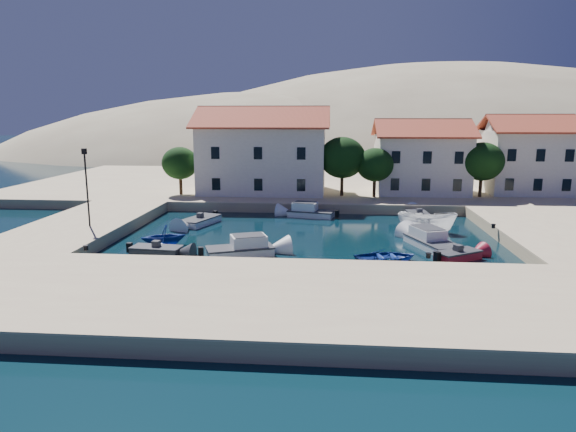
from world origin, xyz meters
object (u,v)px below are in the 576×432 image
object	(u,v)px
building_mid	(421,155)
boat_east	(426,231)
cabin_cruiser_south	(240,249)
cabin_cruiser_east	(432,242)
rowboat_south	(386,261)
building_left	(264,149)
building_right	(527,153)
lamppost	(86,180)

from	to	relation	value
building_mid	boat_east	size ratio (longest dim) A/B	2.12
cabin_cruiser_south	cabin_cruiser_east	distance (m)	14.39
rowboat_south	cabin_cruiser_east	xyz separation A→B (m)	(3.83, 3.95, 0.48)
cabin_cruiser_east	boat_east	world-z (taller)	cabin_cruiser_east
building_mid	boat_east	world-z (taller)	building_mid
building_mid	cabin_cruiser_east	bearing A→B (deg)	-96.62
building_left	rowboat_south	bearing A→B (deg)	-64.78
building_right	cabin_cruiser_south	bearing A→B (deg)	-137.64
building_mid	rowboat_south	xyz separation A→B (m)	(-6.36, -25.72, -5.22)
lamppost	boat_east	distance (m)	28.34
building_right	cabin_cruiser_east	xyz separation A→B (m)	(-14.53, -22.77, -5.00)
building_mid	cabin_cruiser_east	distance (m)	22.43
building_right	cabin_cruiser_south	distance (m)	38.95
building_left	building_right	size ratio (longest dim) A/B	1.56
building_left	building_right	bearing A→B (deg)	3.81
cabin_cruiser_east	cabin_cruiser_south	bearing A→B (deg)	82.95
building_left	cabin_cruiser_east	xyz separation A→B (m)	(15.47, -20.77, -5.46)
lamppost	boat_east	size ratio (longest dim) A/B	1.26
rowboat_south	building_left	bearing A→B (deg)	9.24
building_right	building_left	bearing A→B (deg)	-176.19
building_left	building_mid	bearing A→B (deg)	3.18
building_left	cabin_cruiser_south	xyz separation A→B (m)	(1.46, -24.03, -5.46)
lamppost	cabin_cruiser_south	bearing A→B (deg)	-17.29
building_left	building_mid	size ratio (longest dim) A/B	1.40
cabin_cruiser_south	rowboat_south	bearing A→B (deg)	-24.90
building_mid	building_right	distance (m)	12.04
building_left	boat_east	bearing A→B (deg)	-43.46
rowboat_south	lamppost	bearing A→B (deg)	62.49
rowboat_south	cabin_cruiser_east	bearing A→B (deg)	-60.13
cabin_cruiser_east	building_mid	bearing A→B (deg)	-26.76
cabin_cruiser_south	rowboat_south	xyz separation A→B (m)	(10.19, -0.69, -0.48)
building_left	cabin_cruiser_east	distance (m)	26.47
building_mid	building_right	world-z (taller)	building_right
building_left	boat_east	xyz separation A→B (m)	(16.03, -15.19, -5.94)
building_right	lamppost	xyz separation A→B (m)	(-41.50, -22.00, -0.72)
building_right	rowboat_south	distance (m)	32.88
cabin_cruiser_east	boat_east	distance (m)	5.64
cabin_cruiser_east	boat_east	size ratio (longest dim) A/B	1.15
rowboat_south	cabin_cruiser_east	size ratio (longest dim) A/B	0.74
boat_east	building_left	bearing A→B (deg)	63.63
building_mid	cabin_cruiser_east	world-z (taller)	building_mid
cabin_cruiser_south	cabin_cruiser_east	xyz separation A→B (m)	(14.02, 3.26, 0.00)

